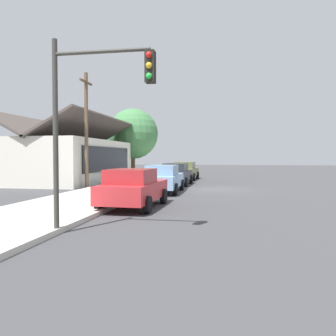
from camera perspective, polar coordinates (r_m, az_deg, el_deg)
The scene contains 11 objects.
ground_plane at distance 21.90m, azimuth 7.58°, elevation -3.52°, with size 120.00×120.00×0.00m, color #424244.
sidewalk_curb at distance 22.84m, azimuth -6.62°, elevation -3.09°, with size 60.00×4.20×0.16m, color beige.
car_cherry at distance 13.93m, azimuth -5.77°, elevation -3.31°, with size 4.42×2.16×1.59m.
car_skyblue at distance 19.62m, azimuth -0.78°, elevation -1.76°, with size 4.64×2.04×1.59m.
car_charcoal at distance 24.76m, azimuth 1.44°, elevation -0.97°, with size 4.85×1.96×1.59m.
car_olive at distance 30.46m, azimuth 2.90°, elevation -0.41°, with size 4.84×2.12×1.59m.
storefront_building at distance 29.28m, azimuth -16.11°, elevation 1.42°, with size 13.18×7.05×5.31m.
shade_tree at distance 36.75m, azimuth -5.86°, elevation 5.67°, with size 5.33×5.33×7.13m.
traffic_light_main at distance 9.27m, azimuth -12.44°, elevation 10.56°, with size 0.37×2.79×5.20m.
utility_pole_wooden at distance 23.01m, azimuth -13.46°, elevation 6.50°, with size 1.80×0.24×7.50m.
fire_hydrant_red at distance 19.30m, azimuth -5.43°, elevation -2.78°, with size 0.22×0.22×0.71m.
Camera 1 is at (-21.78, -0.97, 2.10)m, focal length 36.58 mm.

